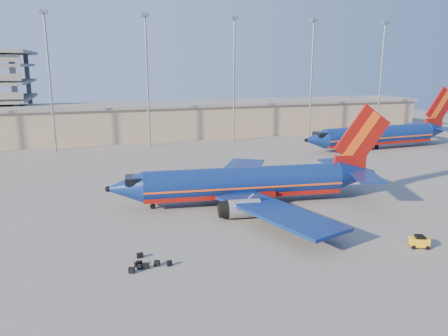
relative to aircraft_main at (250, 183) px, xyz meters
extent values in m
plane|color=slate|center=(-2.25, -0.46, -2.77)|extent=(220.00, 220.00, 0.00)
cube|color=tan|center=(7.75, 57.54, 1.23)|extent=(120.00, 15.00, 8.00)
cube|color=slate|center=(7.75, 57.54, 5.43)|extent=(122.00, 16.00, 0.60)
cylinder|color=gray|center=(-27.25, 45.54, 11.23)|extent=(0.44, 0.44, 28.00)
cube|color=gray|center=(-27.25, 45.54, 25.53)|extent=(1.60, 1.60, 0.70)
cylinder|color=gray|center=(-7.25, 45.54, 11.23)|extent=(0.44, 0.44, 28.00)
cube|color=gray|center=(-7.25, 45.54, 25.53)|extent=(1.60, 1.60, 0.70)
cylinder|color=gray|center=(12.75, 45.54, 11.23)|extent=(0.44, 0.44, 28.00)
cube|color=gray|center=(12.75, 45.54, 25.53)|extent=(1.60, 1.60, 0.70)
cylinder|color=gray|center=(32.75, 45.54, 11.23)|extent=(0.44, 0.44, 28.00)
cube|color=gray|center=(32.75, 45.54, 25.53)|extent=(1.60, 1.60, 0.70)
cylinder|color=gray|center=(52.75, 45.54, 11.23)|extent=(0.44, 0.44, 28.00)
cube|color=gray|center=(52.75, 45.54, 25.53)|extent=(1.60, 1.60, 0.70)
cylinder|color=navy|center=(-0.91, 0.10, 0.18)|extent=(26.50, 6.82, 4.04)
cube|color=maroon|center=(-0.91, 0.10, -0.86)|extent=(26.42, 6.06, 1.42)
cube|color=#FF5315|center=(-0.91, 0.10, -0.10)|extent=(26.51, 6.87, 0.24)
cone|color=navy|center=(-16.23, 1.75, 0.18)|extent=(4.99, 4.51, 4.04)
cube|color=black|center=(-14.82, 1.59, 1.21)|extent=(2.91, 3.10, 0.87)
cone|color=navy|center=(14.94, -1.61, 0.56)|extent=(6.08, 4.63, 4.04)
cube|color=maroon|center=(14.08, -1.51, 2.03)|extent=(4.63, 1.09, 2.40)
cube|color=maroon|center=(15.60, -1.68, 5.86)|extent=(8.01, 1.21, 8.72)
cube|color=#FF5315|center=(15.38, -1.66, 5.86)|extent=(5.35, 1.03, 6.84)
cube|color=navy|center=(14.91, 2.13, 1.16)|extent=(3.97, 7.29, 0.24)
cube|color=navy|center=(14.11, -5.25, 1.16)|extent=(5.29, 7.67, 0.24)
cube|color=navy|center=(1.74, 9.48, -0.81)|extent=(13.23, 17.39, 0.38)
cube|color=navy|center=(-0.31, -9.64, -0.81)|extent=(10.39, 17.79, 0.38)
cube|color=maroon|center=(-0.37, 0.04, -1.30)|extent=(6.97, 4.94, 1.09)
cylinder|color=gray|center=(-1.61, 5.89, -1.52)|extent=(4.16, 2.70, 2.29)
cylinder|color=gray|center=(-2.83, -5.41, -1.52)|extent=(4.16, 2.70, 2.29)
cylinder|color=gray|center=(-12.86, 1.38, -2.17)|extent=(0.29, 0.29, 1.20)
cylinder|color=black|center=(-12.86, 1.38, -2.42)|extent=(0.72, 0.35, 0.70)
cylinder|color=black|center=(1.02, 2.75, -2.32)|extent=(0.98, 0.70, 0.92)
cylinder|color=black|center=(0.41, -2.90, -2.32)|extent=(0.98, 0.70, 0.92)
cylinder|color=navy|center=(39.85, 27.55, 0.23)|extent=(26.94, 5.60, 4.12)
cube|color=maroon|center=(39.85, 27.55, -0.82)|extent=(26.89, 4.82, 1.45)
cube|color=#FF5315|center=(39.85, 27.55, -0.04)|extent=(26.94, 5.65, 0.25)
cone|color=navy|center=(24.16, 26.68, 0.23)|extent=(4.90, 4.38, 4.12)
cube|color=black|center=(25.61, 26.76, 1.29)|extent=(2.83, 3.04, 0.89)
cone|color=navy|center=(56.10, 28.45, 0.62)|extent=(6.02, 4.44, 4.12)
cube|color=maroon|center=(55.21, 28.40, 2.13)|extent=(4.71, 0.87, 2.45)
cube|color=maroon|center=(56.77, 28.49, 6.03)|extent=(8.19, 0.81, 8.89)
cube|color=#FF5315|center=(56.54, 28.48, 6.03)|extent=(5.46, 0.77, 6.98)
cube|color=navy|center=(55.44, 32.21, 1.24)|extent=(5.09, 7.76, 0.25)
cube|color=navy|center=(55.86, 24.64, 1.24)|extent=(4.40, 7.56, 0.25)
cylinder|color=black|center=(39.85, 27.55, -2.27)|extent=(0.82, 0.82, 1.00)
cube|color=#F6AC15|center=(11.35, -18.84, -2.13)|extent=(2.06, 1.63, 0.86)
cube|color=black|center=(11.35, -18.84, -1.61)|extent=(1.15, 1.20, 0.30)
cylinder|color=black|center=(10.89, -18.14, -2.55)|extent=(0.47, 0.31, 0.45)
cylinder|color=black|center=(10.54, -19.03, -2.55)|extent=(0.47, 0.31, 0.45)
cylinder|color=black|center=(12.17, -18.65, -2.55)|extent=(0.47, 0.31, 0.45)
cylinder|color=black|center=(11.82, -19.53, -2.55)|extent=(0.47, 0.31, 0.45)
cube|color=black|center=(-17.19, -15.83, -2.52)|extent=(0.63, 0.55, 0.51)
cube|color=black|center=(-16.40, -15.29, -2.57)|extent=(0.56, 0.50, 0.41)
cube|color=black|center=(-14.79, -15.08, -2.52)|extent=(0.62, 0.57, 0.50)
cube|color=black|center=(-16.52, -14.66, -2.55)|extent=(0.68, 0.52, 0.46)
cube|color=black|center=(-15.83, -15.37, -2.53)|extent=(0.65, 0.40, 0.48)
cube|color=black|center=(-13.69, -15.42, -2.52)|extent=(0.50, 0.40, 0.50)
cube|color=black|center=(-16.11, -12.86, -2.54)|extent=(0.65, 0.45, 0.47)
cube|color=black|center=(-16.36, -14.45, -2.57)|extent=(0.64, 0.42, 0.41)
camera|label=1|loc=(-19.77, -52.52, 15.55)|focal=35.00mm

